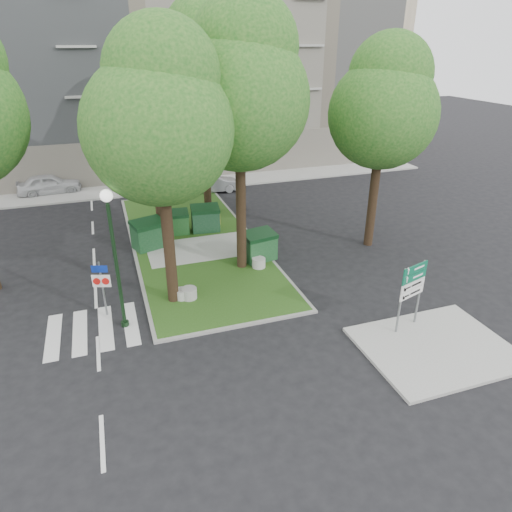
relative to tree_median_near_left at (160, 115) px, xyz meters
name	(u,v)px	position (x,y,z in m)	size (l,w,h in m)	color
ground	(226,329)	(1.41, -2.56, -7.32)	(120.00, 120.00, 0.00)	black
median_island	(195,242)	(1.91, 5.44, -7.26)	(6.00, 16.00, 0.12)	#254D16
median_kerb	(195,243)	(1.91, 5.44, -7.27)	(6.30, 16.30, 0.10)	gray
sidewalk_corner	(436,347)	(7.91, -6.06, -7.26)	(5.00, 4.00, 0.12)	#999993
building_sidewalk	(157,187)	(1.41, 15.94, -7.26)	(42.00, 3.00, 0.12)	#999993
zebra_crossing	(118,325)	(-2.34, -1.06, -7.31)	(5.00, 3.00, 0.01)	silver
apartment_building	(135,62)	(1.41, 23.44, 0.68)	(41.00, 12.00, 16.00)	tan
tree_median_near_left	(160,115)	(0.00, 0.00, 0.00)	(5.20, 5.20, 10.53)	black
tree_median_near_right	(241,85)	(3.50, 2.00, 0.67)	(5.60, 5.60, 11.46)	black
tree_median_mid	(151,102)	(0.50, 6.50, -0.34)	(4.80, 4.80, 9.99)	black
tree_median_far	(203,66)	(3.70, 9.50, 1.00)	(5.80, 5.80, 11.93)	black
tree_street_right	(385,103)	(10.50, 2.50, -0.33)	(5.00, 5.00, 10.06)	black
dumpster_a	(149,234)	(-0.36, 5.43, -6.49)	(1.85, 1.56, 1.47)	#0F3919
dumpster_b	(176,222)	(1.24, 6.87, -6.59)	(1.46, 1.10, 1.27)	#134416
dumpster_c	(205,218)	(2.84, 6.77, -6.52)	(1.63, 1.23, 1.41)	#0F341B
dumpster_d	(259,246)	(4.41, 2.38, -6.52)	(1.70, 1.34, 1.42)	#14431D
bollard_left	(189,293)	(0.54, -0.16, -6.97)	(0.62, 0.62, 0.44)	#989793
bollard_right	(259,263)	(4.11, 1.57, -6.98)	(0.62, 0.62, 0.44)	#AAABA6
bollard_mid	(182,294)	(0.26, -0.07, -7.00)	(0.55, 0.55, 0.39)	#A6A6A1
litter_bin	(216,218)	(3.59, 7.36, -6.82)	(0.43, 0.43, 0.75)	#C39016
street_lamp	(113,245)	(-2.09, -1.17, -4.02)	(0.42, 0.42, 5.25)	black
traffic_sign_pole	(102,282)	(-2.70, -0.19, -5.85)	(0.66, 0.24, 2.28)	slate
directional_sign	(412,286)	(7.61, -4.72, -5.51)	(1.22, 0.42, 2.54)	slate
car_white	(49,184)	(-5.70, 16.94, -6.62)	(1.65, 4.09, 1.39)	silver
car_silver	(212,183)	(4.91, 13.75, -6.69)	(1.32, 3.78, 1.25)	#93969A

